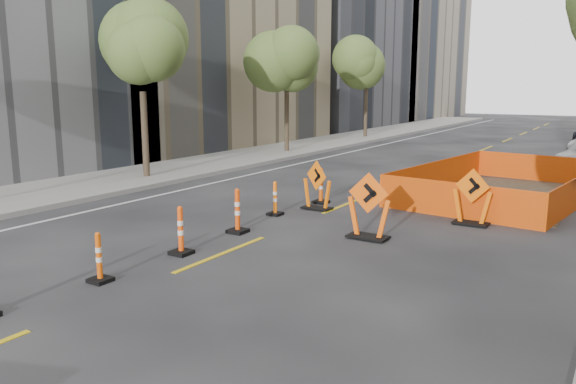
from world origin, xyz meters
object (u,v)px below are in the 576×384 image
Objects in this scene: channelizer_4 at (181,230)px; channelizer_5 at (237,211)px; channelizer_6 at (275,198)px; chevron_sign_right at (472,197)px; chevron_sign_left at (317,185)px; channelizer_3 at (99,257)px; chevron_sign_center at (369,206)px; channelizer_7 at (321,186)px.

channelizer_5 is at bearing 91.58° from channelizer_4.
chevron_sign_right reaches higher than channelizer_6.
chevron_sign_left is 0.97× the size of chevron_sign_right.
channelizer_3 is 4.11m from channelizer_5.
chevron_sign_center is (2.85, 3.22, 0.26)m from channelizer_4.
channelizer_3 is 7.43m from chevron_sign_left.
channelizer_5 is at bearing -90.71° from channelizer_7.
channelizer_5 is at bearing -132.03° from chevron_sign_right.
channelizer_7 is at bearing 81.40° from channelizer_6.
chevron_sign_left is 0.91× the size of chevron_sign_center.
channelizer_3 is 0.66× the size of chevron_sign_left.
channelizer_4 is 0.96× the size of channelizer_7.
channelizer_5 is 3.33m from chevron_sign_left.
channelizer_6 reaches higher than channelizer_3.
chevron_sign_center is (2.91, 1.16, 0.24)m from channelizer_5.
chevron_sign_left is 4.27m from chevron_sign_right.
channelizer_4 is 6.16m from channelizer_7.
channelizer_5 reaches higher than channelizer_3.
chevron_sign_right is (4.54, 5.83, 0.21)m from channelizer_4.
channelizer_5 is at bearing -163.00° from chevron_sign_center.
channelizer_5 reaches higher than channelizer_7.
chevron_sign_right is (4.24, 0.47, 0.02)m from chevron_sign_left.
chevron_sign_left is at bearing 83.78° from channelizer_5.
channelizer_6 is at bearing 94.40° from channelizer_4.
channelizer_6 is 0.67× the size of chevron_sign_left.
chevron_sign_right is at bearing -4.18° from channelizer_7.
chevron_sign_right is at bearing 52.05° from channelizer_4.
channelizer_5 is 3.14m from chevron_sign_center.
chevron_sign_left is at bearing 63.66° from channelizer_6.
channelizer_7 is at bearing 89.29° from channelizer_5.
channelizer_5 reaches higher than channelizer_6.
chevron_sign_right reaches higher than channelizer_4.
channelizer_4 is at bearing 87.70° from channelizer_3.
channelizer_6 is (-0.23, 6.16, 0.01)m from channelizer_3.
channelizer_3 is 0.89× the size of channelizer_4.
channelizer_7 is 4.11m from chevron_sign_center.
channelizer_3 is 2.06m from channelizer_4.
channelizer_4 is 5.37m from chevron_sign_left.
channelizer_5 is 0.75× the size of chevron_sign_right.
chevron_sign_center is at bearing -16.95° from chevron_sign_left.
channelizer_6 is 0.60× the size of chevron_sign_center.
chevron_sign_center is 3.11m from chevron_sign_right.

